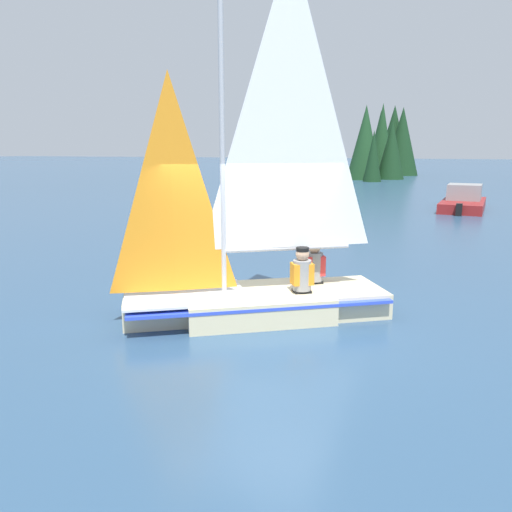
# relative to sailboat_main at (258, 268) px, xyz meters

# --- Properties ---
(ground_plane) EXTENTS (260.00, 260.00, 0.00)m
(ground_plane) POSITION_rel_sailboat_main_xyz_m (-0.01, 0.02, -0.81)
(ground_plane) COLOR #2D4C6B
(sailboat_main) EXTENTS (3.45, 4.36, 5.85)m
(sailboat_main) POSITION_rel_sailboat_main_xyz_m (0.00, 0.00, 0.00)
(sailboat_main) COLOR beige
(sailboat_main) RESTS_ON ground_plane
(sailor_helm) EXTENTS (0.41, 0.43, 1.16)m
(sailor_helm) POSITION_rel_sailboat_main_xyz_m (0.20, -0.70, -0.18)
(sailor_helm) COLOR black
(sailor_helm) RESTS_ON ground_plane
(sailor_crew) EXTENTS (0.41, 0.43, 1.16)m
(sailor_crew) POSITION_rel_sailboat_main_xyz_m (0.84, -0.76, -0.18)
(sailor_crew) COLOR black
(sailor_crew) RESTS_ON ground_plane
(motorboat_distant) EXTENTS (4.76, 2.27, 1.12)m
(motorboat_distant) POSITION_rel_sailboat_main_xyz_m (16.91, -4.05, -0.43)
(motorboat_distant) COLOR maroon
(motorboat_distant) RESTS_ON ground_plane
(treeline_shore) EXTENTS (14.69, 5.90, 7.02)m
(treeline_shore) POSITION_rel_sailboat_main_xyz_m (43.51, 1.63, 2.45)
(treeline_shore) COLOR #143319
(treeline_shore) RESTS_ON ground_plane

